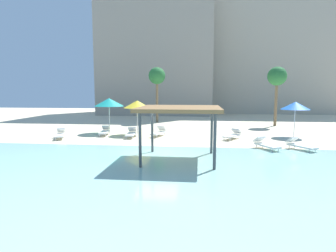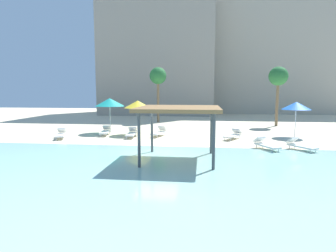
{
  "view_description": "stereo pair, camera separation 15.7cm",
  "coord_description": "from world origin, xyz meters",
  "px_view_note": "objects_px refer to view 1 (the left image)",
  "views": [
    {
      "loc": [
        2.47,
        -16.33,
        3.59
      ],
      "look_at": [
        0.44,
        2.0,
        1.3
      ],
      "focal_mm": 30.48,
      "sensor_mm": 36.0,
      "label": 1
    },
    {
      "loc": [
        2.63,
        -16.31,
        3.59
      ],
      "look_at": [
        0.44,
        2.0,
        1.3
      ],
      "focal_mm": 30.48,
      "sensor_mm": 36.0,
      "label": 2
    }
  ],
  "objects_px": {
    "shade_pavilion": "(180,110)",
    "beach_umbrella_blue_1": "(295,106)",
    "beach_umbrella_teal_0": "(109,102)",
    "lounge_chair_4": "(131,133)",
    "beach_umbrella_yellow_2": "(137,104)",
    "palm_tree_1": "(277,78)",
    "lounge_chair_3": "(105,131)",
    "lounge_chair_5": "(265,144)",
    "lounge_chair_0": "(233,135)",
    "lounge_chair_1": "(60,134)",
    "palm_tree_0": "(157,77)",
    "lounge_chair_6": "(159,132)",
    "lounge_chair_2": "(300,145)"
  },
  "relations": [
    {
      "from": "beach_umbrella_yellow_2",
      "to": "lounge_chair_0",
      "type": "bearing_deg",
      "value": -11.88
    },
    {
      "from": "lounge_chair_6",
      "to": "palm_tree_1",
      "type": "bearing_deg",
      "value": 142.7
    },
    {
      "from": "lounge_chair_0",
      "to": "palm_tree_0",
      "type": "relative_size",
      "value": 0.31
    },
    {
      "from": "lounge_chair_2",
      "to": "lounge_chair_6",
      "type": "distance_m",
      "value": 10.24
    },
    {
      "from": "shade_pavilion",
      "to": "palm_tree_0",
      "type": "relative_size",
      "value": 0.66
    },
    {
      "from": "beach_umbrella_teal_0",
      "to": "beach_umbrella_blue_1",
      "type": "bearing_deg",
      "value": -1.87
    },
    {
      "from": "beach_umbrella_yellow_2",
      "to": "palm_tree_1",
      "type": "bearing_deg",
      "value": 28.9
    },
    {
      "from": "beach_umbrella_yellow_2",
      "to": "lounge_chair_5",
      "type": "distance_m",
      "value": 10.74
    },
    {
      "from": "lounge_chair_4",
      "to": "lounge_chair_5",
      "type": "distance_m",
      "value": 9.95
    },
    {
      "from": "beach_umbrella_teal_0",
      "to": "lounge_chair_1",
      "type": "distance_m",
      "value": 4.9
    },
    {
      "from": "shade_pavilion",
      "to": "beach_umbrella_yellow_2",
      "type": "height_order",
      "value": "beach_umbrella_yellow_2"
    },
    {
      "from": "beach_umbrella_blue_1",
      "to": "beach_umbrella_yellow_2",
      "type": "distance_m",
      "value": 12.5
    },
    {
      "from": "lounge_chair_0",
      "to": "lounge_chair_2",
      "type": "height_order",
      "value": "same"
    },
    {
      "from": "shade_pavilion",
      "to": "lounge_chair_6",
      "type": "bearing_deg",
      "value": 105.74
    },
    {
      "from": "shade_pavilion",
      "to": "lounge_chair_5",
      "type": "bearing_deg",
      "value": 33.56
    },
    {
      "from": "beach_umbrella_teal_0",
      "to": "lounge_chair_0",
      "type": "height_order",
      "value": "beach_umbrella_teal_0"
    },
    {
      "from": "shade_pavilion",
      "to": "beach_umbrella_blue_1",
      "type": "bearing_deg",
      "value": 45.83
    },
    {
      "from": "beach_umbrella_blue_1",
      "to": "palm_tree_0",
      "type": "xyz_separation_m",
      "value": [
        -12.22,
        9.09,
        2.68
      ]
    },
    {
      "from": "lounge_chair_4",
      "to": "palm_tree_0",
      "type": "bearing_deg",
      "value": 173.63
    },
    {
      "from": "lounge_chair_0",
      "to": "lounge_chair_1",
      "type": "bearing_deg",
      "value": -51.31
    },
    {
      "from": "beach_umbrella_yellow_2",
      "to": "beach_umbrella_blue_1",
      "type": "bearing_deg",
      "value": 0.44
    },
    {
      "from": "lounge_chair_0",
      "to": "lounge_chair_6",
      "type": "bearing_deg",
      "value": -64.17
    },
    {
      "from": "lounge_chair_5",
      "to": "lounge_chair_6",
      "type": "height_order",
      "value": "same"
    },
    {
      "from": "shade_pavilion",
      "to": "palm_tree_0",
      "type": "xyz_separation_m",
      "value": [
        -3.82,
        17.74,
        2.51
      ]
    },
    {
      "from": "lounge_chair_0",
      "to": "lounge_chair_2",
      "type": "bearing_deg",
      "value": 78.49
    },
    {
      "from": "beach_umbrella_blue_1",
      "to": "lounge_chair_3",
      "type": "xyz_separation_m",
      "value": [
        -15.01,
        -0.92,
        -2.1
      ]
    },
    {
      "from": "palm_tree_0",
      "to": "beach_umbrella_blue_1",
      "type": "bearing_deg",
      "value": -36.64
    },
    {
      "from": "shade_pavilion",
      "to": "beach_umbrella_blue_1",
      "type": "xyz_separation_m",
      "value": [
        8.4,
        8.65,
        -0.16
      ]
    },
    {
      "from": "shade_pavilion",
      "to": "lounge_chair_0",
      "type": "height_order",
      "value": "shade_pavilion"
    },
    {
      "from": "lounge_chair_0",
      "to": "shade_pavilion",
      "type": "bearing_deg",
      "value": 6.92
    },
    {
      "from": "lounge_chair_5",
      "to": "beach_umbrella_teal_0",
      "type": "bearing_deg",
      "value": -143.32
    },
    {
      "from": "beach_umbrella_yellow_2",
      "to": "lounge_chair_6",
      "type": "relative_size",
      "value": 1.4
    },
    {
      "from": "shade_pavilion",
      "to": "lounge_chair_3",
      "type": "relative_size",
      "value": 2.1
    },
    {
      "from": "lounge_chair_0",
      "to": "lounge_chair_4",
      "type": "height_order",
      "value": "same"
    },
    {
      "from": "shade_pavilion",
      "to": "lounge_chair_6",
      "type": "xyz_separation_m",
      "value": [
        -2.18,
        7.73,
        -2.26
      ]
    },
    {
      "from": "beach_umbrella_yellow_2",
      "to": "lounge_chair_1",
      "type": "bearing_deg",
      "value": -152.71
    },
    {
      "from": "beach_umbrella_teal_0",
      "to": "lounge_chair_4",
      "type": "relative_size",
      "value": 1.53
    },
    {
      "from": "palm_tree_1",
      "to": "beach_umbrella_blue_1",
      "type": "bearing_deg",
      "value": -92.6
    },
    {
      "from": "beach_umbrella_blue_1",
      "to": "lounge_chair_1",
      "type": "distance_m",
      "value": 18.17
    },
    {
      "from": "lounge_chair_3",
      "to": "palm_tree_1",
      "type": "distance_m",
      "value": 17.84
    },
    {
      "from": "beach_umbrella_teal_0",
      "to": "lounge_chair_4",
      "type": "xyz_separation_m",
      "value": [
        2.43,
        -2.22,
        -2.28
      ]
    },
    {
      "from": "lounge_chair_3",
      "to": "lounge_chair_4",
      "type": "height_order",
      "value": "same"
    },
    {
      "from": "lounge_chair_0",
      "to": "beach_umbrella_teal_0",
      "type": "bearing_deg",
      "value": -68.55
    },
    {
      "from": "shade_pavilion",
      "to": "beach_umbrella_blue_1",
      "type": "relative_size",
      "value": 1.5
    },
    {
      "from": "lounge_chair_3",
      "to": "lounge_chair_5",
      "type": "relative_size",
      "value": 1.0
    },
    {
      "from": "lounge_chair_5",
      "to": "lounge_chair_4",
      "type": "bearing_deg",
      "value": -138.05
    },
    {
      "from": "palm_tree_0",
      "to": "lounge_chair_1",
      "type": "bearing_deg",
      "value": -115.15
    },
    {
      "from": "beach_umbrella_teal_0",
      "to": "lounge_chair_3",
      "type": "relative_size",
      "value": 1.51
    },
    {
      "from": "lounge_chair_2",
      "to": "palm_tree_0",
      "type": "relative_size",
      "value": 0.31
    },
    {
      "from": "lounge_chair_1",
      "to": "lounge_chair_4",
      "type": "bearing_deg",
      "value": 82.11
    }
  ]
}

